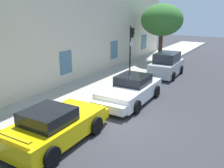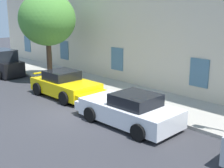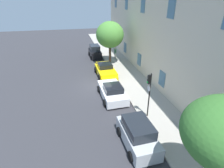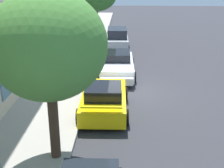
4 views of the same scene
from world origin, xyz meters
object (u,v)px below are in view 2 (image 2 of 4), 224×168
(sportscar_red_lead, at_px, (67,86))
(tree_midblock, at_px, (47,19))
(sportscar_yellow_flank, at_px, (127,110))
(pedestrian_admiring, at_px, (50,60))
(hatchback_parked, at_px, (3,64))

(sportscar_red_lead, xyz_separation_m, tree_midblock, (-4.11, 1.45, 3.55))
(sportscar_yellow_flank, bearing_deg, sportscar_red_lead, 174.85)
(sportscar_yellow_flank, distance_m, tree_midblock, 10.12)
(sportscar_red_lead, distance_m, pedestrian_admiring, 6.80)
(tree_midblock, bearing_deg, sportscar_red_lead, -19.48)
(sportscar_yellow_flank, height_order, hatchback_parked, hatchback_parked)
(hatchback_parked, xyz_separation_m, tree_midblock, (3.85, 1.63, 3.33))
(sportscar_yellow_flank, relative_size, tree_midblock, 0.84)
(sportscar_yellow_flank, height_order, pedestrian_admiring, pedestrian_admiring)
(hatchback_parked, height_order, tree_midblock, tree_midblock)
(sportscar_red_lead, xyz_separation_m, sportscar_yellow_flank, (5.15, -0.46, -0.02))
(sportscar_yellow_flank, xyz_separation_m, hatchback_parked, (-13.12, 0.29, 0.24))
(sportscar_yellow_flank, distance_m, hatchback_parked, 13.12)
(sportscar_red_lead, relative_size, sportscar_yellow_flank, 0.94)
(sportscar_yellow_flank, relative_size, pedestrian_admiring, 2.90)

